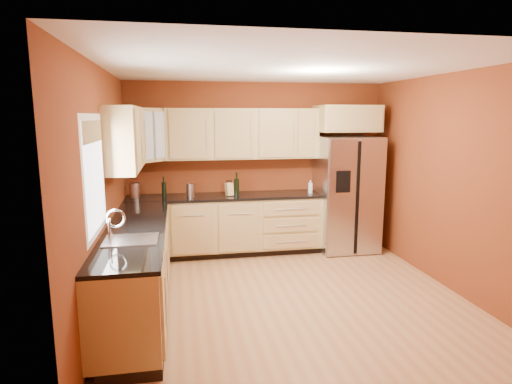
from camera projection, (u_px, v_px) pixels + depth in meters
floor at (288, 296)px, 5.02m from camera, size 4.00×4.00×0.00m
ceiling at (291, 67)px, 4.56m from camera, size 4.00×4.00×0.00m
wall_back at (257, 167)px, 6.73m from camera, size 4.00×0.04×2.60m
wall_front at (367, 235)px, 2.85m from camera, size 4.00×0.04×2.60m
wall_left at (103, 193)px, 4.43m from camera, size 0.04×4.00×2.60m
wall_right at (450, 182)px, 5.15m from camera, size 0.04×4.00×2.60m
base_cabinets_back at (225, 226)px, 6.49m from camera, size 2.90×0.60×0.88m
base_cabinets_left at (137, 270)px, 4.64m from camera, size 0.60×2.80×0.88m
countertop_back at (225, 197)px, 6.40m from camera, size 2.90×0.62×0.04m
countertop_left at (136, 229)px, 4.56m from camera, size 0.62×2.80×0.04m
upper_cabinets_back at (243, 134)px, 6.43m from camera, size 2.30×0.33×0.75m
upper_cabinets_left at (125, 138)px, 5.07m from camera, size 0.33×1.35×0.75m
corner_upper_cabinet at (145, 135)px, 6.02m from camera, size 0.67×0.67×0.75m
over_fridge_cabinet at (347, 119)px, 6.55m from camera, size 0.92×0.60×0.40m
refrigerator at (346, 194)px, 6.68m from camera, size 0.90×0.75×1.78m
window at (95, 176)px, 3.91m from camera, size 0.03×0.90×1.00m
sink_faucet at (130, 225)px, 4.05m from camera, size 0.50×0.42×0.30m
canister_left at (135, 190)px, 6.17m from camera, size 0.14×0.14×0.22m
canister_right at (190, 190)px, 6.26m from camera, size 0.16×0.16×0.20m
wine_bottle_a at (164, 187)px, 6.23m from camera, size 0.08×0.08×0.30m
wine_bottle_b at (237, 184)px, 6.36m from camera, size 0.10×0.10×0.34m
knife_block at (229, 189)px, 6.34m from camera, size 0.12×0.12×0.20m
soap_dispenser at (310, 187)px, 6.55m from camera, size 0.07×0.07×0.20m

